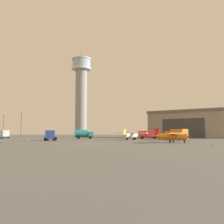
{
  "coord_description": "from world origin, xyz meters",
  "views": [
    {
      "loc": [
        3.97,
        -46.0,
        2.13
      ],
      "look_at": [
        3.87,
        26.75,
        8.26
      ],
      "focal_mm": 38.95,
      "sensor_mm": 36.0,
      "label": 1
    }
  ],
  "objects_px": {
    "light_post_centre": "(22,122)",
    "traffic_cone_mid_apron": "(213,144)",
    "control_tower": "(82,91)",
    "truck_box_orange": "(177,134)",
    "truck_fuel_tanker_teal": "(84,134)",
    "airplane_white": "(131,135)",
    "traffic_cone_near_right": "(0,140)",
    "truck_flatbed_blue": "(51,136)",
    "traffic_cone_near_left": "(27,140)",
    "airplane_orange": "(173,136)",
    "truck_box_red": "(149,134)",
    "light_post_west": "(4,123)",
    "truck_fuel_tanker_silver": "(3,134)"
  },
  "relations": [
    {
      "from": "truck_flatbed_blue",
      "to": "truck_box_red",
      "type": "distance_m",
      "value": 33.18
    },
    {
      "from": "control_tower",
      "to": "airplane_orange",
      "type": "relative_size",
      "value": 4.67
    },
    {
      "from": "control_tower",
      "to": "airplane_white",
      "type": "bearing_deg",
      "value": -67.86
    },
    {
      "from": "airplane_white",
      "to": "traffic_cone_mid_apron",
      "type": "height_order",
      "value": "airplane_white"
    },
    {
      "from": "traffic_cone_mid_apron",
      "to": "traffic_cone_near_right",
      "type": "bearing_deg",
      "value": 157.53
    },
    {
      "from": "truck_box_red",
      "to": "traffic_cone_near_right",
      "type": "bearing_deg",
      "value": 24.6
    },
    {
      "from": "truck_box_orange",
      "to": "traffic_cone_mid_apron",
      "type": "distance_m",
      "value": 29.11
    },
    {
      "from": "control_tower",
      "to": "traffic_cone_near_right",
      "type": "height_order",
      "value": "control_tower"
    },
    {
      "from": "control_tower",
      "to": "light_post_centre",
      "type": "distance_m",
      "value": 40.15
    },
    {
      "from": "control_tower",
      "to": "traffic_cone_near_left",
      "type": "relative_size",
      "value": 73.06
    },
    {
      "from": "truck_box_orange",
      "to": "light_post_centre",
      "type": "height_order",
      "value": "light_post_centre"
    },
    {
      "from": "traffic_cone_near_left",
      "to": "airplane_orange",
      "type": "bearing_deg",
      "value": -9.73
    },
    {
      "from": "truck_box_red",
      "to": "light_post_west",
      "type": "bearing_deg",
      "value": -28.33
    },
    {
      "from": "airplane_white",
      "to": "truck_box_orange",
      "type": "distance_m",
      "value": 12.83
    },
    {
      "from": "truck_fuel_tanker_silver",
      "to": "truck_box_red",
      "type": "bearing_deg",
      "value": 38.45
    },
    {
      "from": "light_post_west",
      "to": "traffic_cone_near_left",
      "type": "xyz_separation_m",
      "value": [
        25.49,
        -44.72,
        -5.75
      ]
    },
    {
      "from": "truck_fuel_tanker_teal",
      "to": "traffic_cone_mid_apron",
      "type": "relative_size",
      "value": 11.3
    },
    {
      "from": "traffic_cone_near_right",
      "to": "traffic_cone_mid_apron",
      "type": "distance_m",
      "value": 44.93
    },
    {
      "from": "control_tower",
      "to": "light_post_centre",
      "type": "height_order",
      "value": "control_tower"
    },
    {
      "from": "truck_box_red",
      "to": "traffic_cone_mid_apron",
      "type": "relative_size",
      "value": 12.03
    },
    {
      "from": "truck_flatbed_blue",
      "to": "traffic_cone_near_left",
      "type": "distance_m",
      "value": 7.76
    },
    {
      "from": "control_tower",
      "to": "truck_flatbed_blue",
      "type": "relative_size",
      "value": 7.43
    },
    {
      "from": "light_post_centre",
      "to": "traffic_cone_mid_apron",
      "type": "distance_m",
      "value": 71.36
    },
    {
      "from": "airplane_orange",
      "to": "truck_box_orange",
      "type": "xyz_separation_m",
      "value": [
        5.43,
        16.79,
        0.29
      ]
    },
    {
      "from": "truck_flatbed_blue",
      "to": "truck_fuel_tanker_silver",
      "type": "xyz_separation_m",
      "value": [
        -22.86,
        23.24,
        0.4
      ]
    },
    {
      "from": "airplane_orange",
      "to": "truck_box_orange",
      "type": "bearing_deg",
      "value": 104.24
    },
    {
      "from": "control_tower",
      "to": "traffic_cone_near_left",
      "type": "bearing_deg",
      "value": -93.62
    },
    {
      "from": "control_tower",
      "to": "traffic_cone_near_left",
      "type": "height_order",
      "value": "control_tower"
    },
    {
      "from": "airplane_white",
      "to": "truck_box_orange",
      "type": "height_order",
      "value": "truck_box_orange"
    },
    {
      "from": "traffic_cone_mid_apron",
      "to": "truck_flatbed_blue",
      "type": "bearing_deg",
      "value": 142.43
    },
    {
      "from": "light_post_centre",
      "to": "traffic_cone_near_right",
      "type": "bearing_deg",
      "value": -76.89
    },
    {
      "from": "control_tower",
      "to": "light_post_centre",
      "type": "relative_size",
      "value": 4.27
    },
    {
      "from": "airplane_orange",
      "to": "light_post_centre",
      "type": "relative_size",
      "value": 0.91
    },
    {
      "from": "truck_fuel_tanker_teal",
      "to": "traffic_cone_near_right",
      "type": "bearing_deg",
      "value": -137.67
    },
    {
      "from": "truck_fuel_tanker_silver",
      "to": "truck_box_red",
      "type": "xyz_separation_m",
      "value": [
        50.94,
        -5.56,
        -0.13
      ]
    },
    {
      "from": "truck_fuel_tanker_silver",
      "to": "truck_box_orange",
      "type": "height_order",
      "value": "truck_box_orange"
    },
    {
      "from": "airplane_white",
      "to": "traffic_cone_near_right",
      "type": "bearing_deg",
      "value": 150.0
    },
    {
      "from": "light_post_west",
      "to": "truck_box_red",
      "type": "bearing_deg",
      "value": -19.54
    },
    {
      "from": "control_tower",
      "to": "traffic_cone_near_right",
      "type": "distance_m",
      "value": 70.15
    },
    {
      "from": "truck_fuel_tanker_teal",
      "to": "traffic_cone_near_right",
      "type": "distance_m",
      "value": 30.47
    },
    {
      "from": "light_post_centre",
      "to": "traffic_cone_mid_apron",
      "type": "relative_size",
      "value": 18.05
    },
    {
      "from": "truck_box_red",
      "to": "traffic_cone_near_right",
      "type": "distance_m",
      "value": 45.32
    },
    {
      "from": "truck_fuel_tanker_teal",
      "to": "light_post_centre",
      "type": "xyz_separation_m",
      "value": [
        -24.0,
        8.14,
        4.31
      ]
    },
    {
      "from": "truck_fuel_tanker_teal",
      "to": "truck_box_red",
      "type": "xyz_separation_m",
      "value": [
        21.74,
        -0.9,
        -0.11
      ]
    },
    {
      "from": "truck_flatbed_blue",
      "to": "truck_box_orange",
      "type": "distance_m",
      "value": 34.16
    },
    {
      "from": "truck_box_red",
      "to": "traffic_cone_near_left",
      "type": "height_order",
      "value": "truck_box_red"
    },
    {
      "from": "control_tower",
      "to": "truck_box_orange",
      "type": "relative_size",
      "value": 6.27
    },
    {
      "from": "truck_box_red",
      "to": "light_post_centre",
      "type": "xyz_separation_m",
      "value": [
        -45.74,
        9.04,
        4.42
      ]
    },
    {
      "from": "airplane_white",
      "to": "light_post_west",
      "type": "xyz_separation_m",
      "value": [
        -50.54,
        31.07,
        4.65
      ]
    },
    {
      "from": "airplane_white",
      "to": "light_post_centre",
      "type": "bearing_deg",
      "value": 98.44
    }
  ]
}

